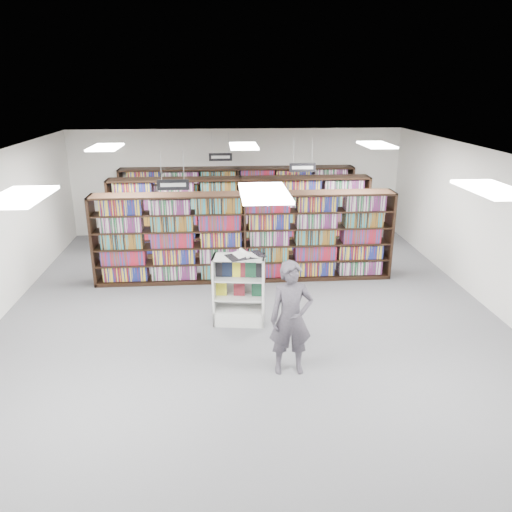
{
  "coord_description": "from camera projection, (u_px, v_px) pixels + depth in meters",
  "views": [
    {
      "loc": [
        -0.57,
        -9.19,
        4.47
      ],
      "look_at": [
        0.16,
        0.5,
        1.1
      ],
      "focal_mm": 35.0,
      "sensor_mm": 36.0,
      "label": 1
    }
  ],
  "objects": [
    {
      "name": "troffer_back_left",
      "position": [
        105.0,
        147.0,
        10.8
      ],
      "size": [
        0.6,
        1.2,
        0.04
      ],
      "primitive_type": "cube",
      "color": "white",
      "rests_on": "ceiling"
    },
    {
      "name": "endcap_display",
      "position": [
        239.0,
        300.0,
        9.74
      ],
      "size": [
        1.04,
        0.61,
        1.38
      ],
      "rotation": [
        0.0,
        0.0,
        -0.13
      ],
      "color": "silver",
      "rests_on": "floor"
    },
    {
      "name": "aisle_sign_left",
      "position": [
        173.0,
        184.0,
        10.17
      ],
      "size": [
        0.65,
        0.02,
        0.8
      ],
      "color": "#B2B2B7",
      "rests_on": "ceiling"
    },
    {
      "name": "bookshelf_row_mid",
      "position": [
        240.0,
        216.0,
        13.59
      ],
      "size": [
        7.0,
        0.6,
        2.1
      ],
      "color": "black",
      "rests_on": "floor"
    },
    {
      "name": "aisle_sign_center",
      "position": [
        221.0,
        156.0,
        14.01
      ],
      "size": [
        0.65,
        0.02,
        0.8
      ],
      "color": "#B2B2B7",
      "rests_on": "ceiling"
    },
    {
      "name": "troffer_back_center",
      "position": [
        244.0,
        146.0,
        11.01
      ],
      "size": [
        0.6,
        1.2,
        0.04
      ],
      "primitive_type": "cube",
      "color": "white",
      "rests_on": "ceiling"
    },
    {
      "name": "wall_front",
      "position": [
        297.0,
        463.0,
        3.99
      ],
      "size": [
        10.0,
        0.1,
        3.2
      ],
      "primitive_type": "cube",
      "color": "white",
      "rests_on": "ground"
    },
    {
      "name": "troffer_front_center",
      "position": [
        264.0,
        193.0,
        6.3
      ],
      "size": [
        0.6,
        1.2,
        0.04
      ],
      "primitive_type": "cube",
      "color": "white",
      "rests_on": "ceiling"
    },
    {
      "name": "troffer_back_right",
      "position": [
        377.0,
        145.0,
        11.22
      ],
      "size": [
        0.6,
        1.2,
        0.04
      ],
      "primitive_type": "cube",
      "color": "white",
      "rests_on": "ceiling"
    },
    {
      "name": "floor",
      "position": [
        250.0,
        315.0,
        10.16
      ],
      "size": [
        12.0,
        12.0,
        0.0
      ],
      "primitive_type": "plane",
      "color": "#56575C",
      "rests_on": "ground"
    },
    {
      "name": "shopper",
      "position": [
        291.0,
        318.0,
        7.89
      ],
      "size": [
        0.7,
        0.47,
        1.9
      ],
      "primitive_type": "imported",
      "rotation": [
        0.0,
        0.0,
        0.02
      ],
      "color": "#49444D",
      "rests_on": "floor"
    },
    {
      "name": "wall_back",
      "position": [
        237.0,
        182.0,
        15.29
      ],
      "size": [
        10.0,
        0.1,
        3.2
      ],
      "primitive_type": "cube",
      "color": "white",
      "rests_on": "ground"
    },
    {
      "name": "open_book",
      "position": [
        245.0,
        255.0,
        9.42
      ],
      "size": [
        0.8,
        0.63,
        0.13
      ],
      "rotation": [
        0.0,
        0.0,
        0.35
      ],
      "color": "black",
      "rests_on": "endcap_display"
    },
    {
      "name": "ceiling",
      "position": [
        249.0,
        157.0,
        9.11
      ],
      "size": [
        10.0,
        12.0,
        0.1
      ],
      "primitive_type": "cube",
      "color": "silver",
      "rests_on": "wall_back"
    },
    {
      "name": "troffer_front_right",
      "position": [
        493.0,
        189.0,
        6.51
      ],
      "size": [
        0.6,
        1.2,
        0.04
      ],
      "primitive_type": "cube",
      "color": "white",
      "rests_on": "ceiling"
    },
    {
      "name": "bookshelf_row_far",
      "position": [
        238.0,
        202.0,
        15.19
      ],
      "size": [
        7.0,
        0.6,
        2.1
      ],
      "color": "black",
      "rests_on": "floor"
    },
    {
      "name": "aisle_sign_right",
      "position": [
        303.0,
        167.0,
        12.27
      ],
      "size": [
        0.65,
        0.02,
        0.8
      ],
      "color": "#B2B2B7",
      "rests_on": "ceiling"
    },
    {
      "name": "troffer_front_left",
      "position": [
        20.0,
        197.0,
        6.09
      ],
      "size": [
        0.6,
        1.2,
        0.04
      ],
      "primitive_type": "cube",
      "color": "white",
      "rests_on": "ceiling"
    },
    {
      "name": "bookshelf_row_near",
      "position": [
        244.0,
        237.0,
        11.7
      ],
      "size": [
        7.0,
        0.6,
        2.1
      ],
      "color": "black",
      "rests_on": "floor"
    },
    {
      "name": "wall_right",
      "position": [
        498.0,
        235.0,
        9.99
      ],
      "size": [
        0.1,
        12.0,
        3.2
      ],
      "primitive_type": "cube",
      "color": "white",
      "rests_on": "ground"
    }
  ]
}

